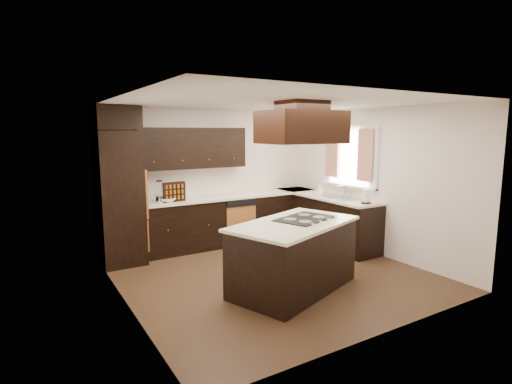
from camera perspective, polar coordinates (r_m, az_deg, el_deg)
floor at (r=6.09m, az=2.17°, el=-11.67°), size 4.20×4.20×0.02m
ceiling at (r=5.73m, az=2.32°, el=12.70°), size 4.20×4.20×0.02m
wall_back at (r=7.61m, az=-6.56°, el=2.15°), size 4.20×0.02×2.50m
wall_front at (r=4.21m, az=18.32°, el=-3.52°), size 4.20×0.02×2.50m
wall_left at (r=4.95m, az=-18.59°, el=-1.75°), size 0.02×4.20×2.50m
wall_right at (r=7.15m, az=16.49°, el=1.43°), size 0.02×4.20×2.50m
oven_column at (r=6.69m, az=-18.97°, el=-0.80°), size 0.65×0.75×2.12m
wall_oven_face at (r=6.77m, az=-16.10°, el=-0.06°), size 0.05×0.62×0.78m
base_cabinets_back at (r=7.48m, az=-5.21°, el=-4.23°), size 2.93×0.60×0.88m
base_cabinets_right at (r=7.71m, az=9.72°, el=-3.94°), size 0.60×2.40×0.88m
countertop_back at (r=7.38m, az=-5.21°, el=-0.77°), size 2.93×0.63×0.04m
countertop_right at (r=7.61m, az=9.72°, el=-0.58°), size 0.63×2.40×0.04m
upper_cabinets at (r=7.23m, az=-9.15°, el=6.21°), size 2.00×0.34×0.72m
dishwasher_front at (r=7.37m, az=-2.14°, el=-4.75°), size 0.60×0.05×0.72m
window_frame at (r=7.47m, az=13.29°, el=4.93°), size 0.06×1.32×1.12m
window_pane at (r=7.48m, az=13.44°, el=4.94°), size 0.00×1.20×1.00m
curtain_left at (r=7.13m, az=15.33°, el=5.09°), size 0.02×0.34×0.90m
curtain_right at (r=7.73m, az=10.80°, el=5.50°), size 0.02×0.34×0.90m
sink_rim at (r=7.36m, az=11.59°, el=-0.75°), size 0.52×0.84×0.01m
island at (r=5.42m, az=5.39°, el=-9.27°), size 1.96×1.48×0.88m
island_top at (r=5.30m, az=5.46°, el=-4.53°), size 2.04×1.56×0.04m
cooktop at (r=5.51m, az=6.98°, el=-3.77°), size 0.96×0.79×0.01m
range_hood at (r=5.32m, az=6.52°, el=9.19°), size 1.05×0.72×0.42m
hood_duct at (r=5.33m, az=6.57°, el=12.14°), size 0.55×0.50×0.13m
blender_base at (r=6.87m, az=-13.57°, el=-1.10°), size 0.15×0.15×0.10m
blender_pitcher at (r=6.84m, az=-13.62°, el=0.39°), size 0.13×0.13×0.26m
spice_rack at (r=6.92m, az=-11.71°, el=0.02°), size 0.41×0.14×0.34m
mixing_bowl at (r=6.93m, az=-12.60°, el=-1.10°), size 0.31×0.31×0.07m
soap_bottle at (r=7.71m, az=9.13°, el=0.39°), size 0.10×0.10×0.18m
paper_towel at (r=6.86m, az=15.46°, el=-0.63°), size 0.14×0.14×0.23m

